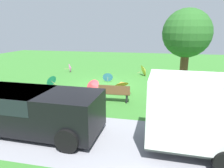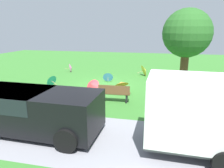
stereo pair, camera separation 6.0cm
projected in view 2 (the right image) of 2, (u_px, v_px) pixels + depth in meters
ground at (106, 86)px, 13.77m from camera, size 40.00×40.00×0.00m
road_strip at (60, 134)px, 7.44m from camera, size 40.00×3.51×0.01m
van_dark at (32, 108)px, 7.46m from camera, size 4.65×2.22×1.53m
box_trailer_white at (204, 112)px, 5.98m from camera, size 3.25×2.02×2.34m
park_bench at (114, 93)px, 10.62m from camera, size 1.62×0.54×0.90m
shade_tree at (187, 34)px, 11.01m from camera, size 2.57×2.57×4.70m
parasol_orange_0 at (121, 83)px, 12.22m from camera, size 1.12×1.11×0.83m
parasol_red_0 at (92, 85)px, 12.57m from camera, size 0.98×0.89×0.74m
parasol_yellow_0 at (145, 70)px, 16.62m from camera, size 0.96×1.01×0.90m
parasol_teal_2 at (51, 80)px, 13.63m from camera, size 0.83×0.84×0.74m
parasol_pink_0 at (71, 68)px, 18.10m from camera, size 0.75×0.77×0.74m
parasol_blue_0 at (179, 74)px, 15.85m from camera, size 0.67×0.70×0.63m
parasol_blue_1 at (108, 77)px, 14.76m from camera, size 0.78×0.72×0.71m
parasol_pink_1 at (156, 100)px, 9.85m from camera, size 0.75×0.75×0.59m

